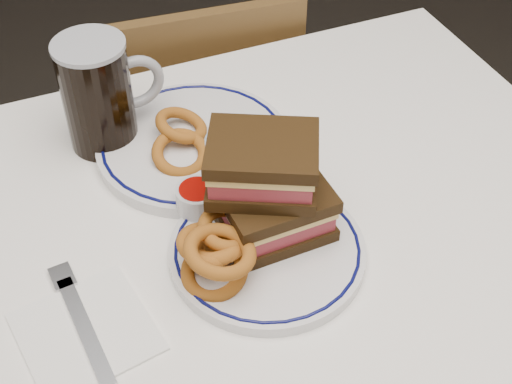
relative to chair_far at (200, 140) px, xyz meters
name	(u,v)px	position (x,y,z in m)	size (l,w,h in m)	color
dining_table	(180,323)	(-0.22, -0.59, 0.21)	(1.27, 0.87, 0.75)	white
chair_far	(200,140)	(0.00, 0.00, 0.00)	(0.40, 0.40, 0.80)	#4F3719
main_plate	(267,251)	(-0.11, -0.61, 0.32)	(0.25, 0.25, 0.02)	silver
reuben_sandwich	(269,188)	(-0.09, -0.57, 0.40)	(0.16, 0.15, 0.14)	black
onion_rings_main	(218,249)	(-0.17, -0.61, 0.36)	(0.11, 0.12, 0.09)	brown
ketchup_ramekin	(197,197)	(-0.16, -0.51, 0.35)	(0.06, 0.06, 0.03)	silver
beer_mug	(100,93)	(-0.24, -0.31, 0.40)	(0.15, 0.10, 0.17)	black
water_glass	(240,180)	(-0.11, -0.53, 0.38)	(0.08, 0.08, 0.13)	#ABC5DD
far_plate	(194,144)	(-0.12, -0.38, 0.32)	(0.28, 0.28, 0.02)	silver
onion_rings_far	(181,140)	(-0.15, -0.39, 0.35)	(0.10, 0.13, 0.05)	brown
napkin_fork	(85,329)	(-0.34, -0.63, 0.32)	(0.16, 0.19, 0.01)	white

